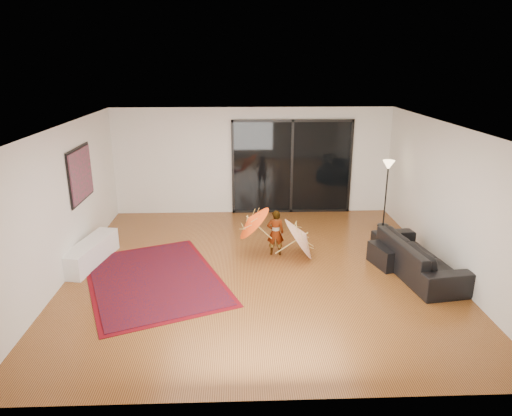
{
  "coord_description": "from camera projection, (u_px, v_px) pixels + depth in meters",
  "views": [
    {
      "loc": [
        -0.34,
        -7.86,
        3.78
      ],
      "look_at": [
        -0.03,
        0.42,
        1.1
      ],
      "focal_mm": 32.0,
      "sensor_mm": 36.0,
      "label": 1
    }
  ],
  "objects": [
    {
      "name": "wall_right",
      "position": [
        449.0,
        200.0,
        8.36
      ],
      "size": [
        0.0,
        7.0,
        7.0
      ],
      "primitive_type": "plane",
      "rotation": [
        1.57,
        0.0,
        -1.57
      ],
      "color": "silver",
      "rests_on": "floor"
    },
    {
      "name": "floor",
      "position": [
        258.0,
        270.0,
        8.65
      ],
      "size": [
        7.0,
        7.0,
        0.0
      ],
      "primitive_type": "plane",
      "color": "#965A29",
      "rests_on": "ground"
    },
    {
      "name": "persian_rug",
      "position": [
        154.0,
        279.0,
        8.26
      ],
      "size": [
        3.23,
        3.72,
        0.02
      ],
      "rotation": [
        0.0,
        0.0,
        0.38
      ],
      "color": "#5D070F",
      "rests_on": "floor"
    },
    {
      "name": "painting",
      "position": [
        81.0,
        174.0,
        8.97
      ],
      "size": [
        0.04,
        1.28,
        1.08
      ],
      "color": "black",
      "rests_on": "wall_left"
    },
    {
      "name": "wall_back",
      "position": [
        253.0,
        161.0,
        11.56
      ],
      "size": [
        7.0,
        0.0,
        7.0
      ],
      "primitive_type": "plane",
      "rotation": [
        1.57,
        0.0,
        0.0
      ],
      "color": "silver",
      "rests_on": "floor"
    },
    {
      "name": "wall_front",
      "position": [
        272.0,
        298.0,
        4.91
      ],
      "size": [
        7.0,
        0.0,
        7.0
      ],
      "primitive_type": "plane",
      "rotation": [
        -1.57,
        0.0,
        0.0
      ],
      "color": "silver",
      "rests_on": "floor"
    },
    {
      "name": "sliding_door",
      "position": [
        292.0,
        167.0,
        11.62
      ],
      "size": [
        3.06,
        0.07,
        2.4
      ],
      "color": "black",
      "rests_on": "wall_back"
    },
    {
      "name": "ceiling",
      "position": [
        259.0,
        127.0,
        7.82
      ],
      "size": [
        7.0,
        7.0,
        0.0
      ],
      "primitive_type": "plane",
      "rotation": [
        3.14,
        0.0,
        0.0
      ],
      "color": "white",
      "rests_on": "wall_back"
    },
    {
      "name": "sofa",
      "position": [
        418.0,
        256.0,
        8.44
      ],
      "size": [
        1.19,
        2.35,
        0.66
      ],
      "primitive_type": "imported",
      "rotation": [
        0.0,
        0.0,
        1.71
      ],
      "color": "black",
      "rests_on": "floor"
    },
    {
      "name": "floor_lamp",
      "position": [
        388.0,
        175.0,
        10.56
      ],
      "size": [
        0.27,
        0.27,
        1.6
      ],
      "color": "black",
      "rests_on": "floor"
    },
    {
      "name": "parasol_white",
      "position": [
        306.0,
        234.0,
        9.07
      ],
      "size": [
        0.69,
        0.95,
        0.98
      ],
      "rotation": [
        0.0,
        0.97,
        0.0
      ],
      "color": "silver",
      "rests_on": "floor"
    },
    {
      "name": "speaker",
      "position": [
        90.0,
        258.0,
        8.81
      ],
      "size": [
        0.3,
        0.3,
        0.3
      ],
      "primitive_type": "cube",
      "rotation": [
        0.0,
        0.0,
        -0.18
      ],
      "color": "#424244",
      "rests_on": "floor"
    },
    {
      "name": "wall_left",
      "position": [
        62.0,
        204.0,
        8.11
      ],
      "size": [
        0.0,
        7.0,
        7.0
      ],
      "primitive_type": "plane",
      "rotation": [
        1.57,
        0.0,
        1.57
      ],
      "color": "silver",
      "rests_on": "floor"
    },
    {
      "name": "child",
      "position": [
        275.0,
        233.0,
        9.2
      ],
      "size": [
        0.35,
        0.24,
        0.95
      ],
      "primitive_type": "imported",
      "rotation": [
        0.0,
        0.0,
        3.12
      ],
      "color": "#999999",
      "rests_on": "floor"
    },
    {
      "name": "parasol_orange",
      "position": [
        248.0,
        222.0,
        9.06
      ],
      "size": [
        0.69,
        0.82,
        0.87
      ],
      "rotation": [
        0.0,
        -0.8,
        0.0
      ],
      "color": "#FB470D",
      "rests_on": "child"
    },
    {
      "name": "ottoman",
      "position": [
        392.0,
        255.0,
        8.82
      ],
      "size": [
        0.87,
        0.87,
        0.4
      ],
      "primitive_type": "cube",
      "rotation": [
        0.0,
        0.0,
        0.27
      ],
      "color": "black",
      "rests_on": "floor"
    },
    {
      "name": "media_console",
      "position": [
        91.0,
        253.0,
        8.87
      ],
      "size": [
        0.7,
        1.66,
        0.45
      ],
      "primitive_type": "cube",
      "rotation": [
        0.0,
        0.0,
        -0.19
      ],
      "color": "white",
      "rests_on": "floor"
    }
  ]
}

